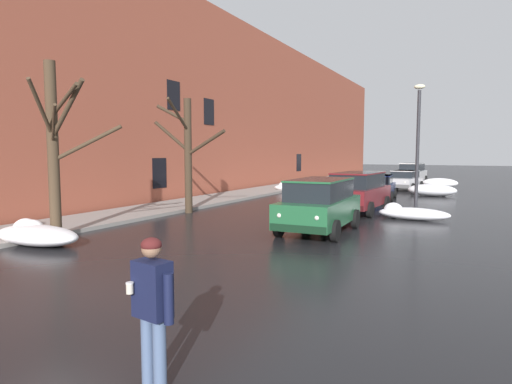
% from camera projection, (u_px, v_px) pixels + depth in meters
% --- Properties ---
extents(ground_plane, '(200.00, 200.00, 0.00)m').
position_uv_depth(ground_plane, '(41.00, 298.00, 8.05)').
color(ground_plane, black).
extents(left_sidewalk_slab, '(3.09, 80.00, 0.14)m').
position_uv_depth(left_sidewalk_slab, '(235.00, 195.00, 26.85)').
color(left_sidewalk_slab, gray).
rests_on(left_sidewalk_slab, ground).
extents(brick_townhouse_facade, '(0.63, 80.00, 11.93)m').
position_uv_depth(brick_townhouse_facade, '(206.00, 101.00, 27.26)').
color(brick_townhouse_facade, '#9E4C38').
rests_on(brick_townhouse_facade, ground).
extents(snow_bank_near_corner_left, '(2.32, 1.30, 0.68)m').
position_uv_depth(snow_bank_near_corner_left, '(323.00, 183.00, 35.36)').
color(snow_bank_near_corner_left, white).
rests_on(snow_bank_near_corner_left, ground).
extents(snow_bank_along_left_kerb, '(2.90, 1.46, 0.76)m').
position_uv_depth(snow_bank_along_left_kerb, '(433.00, 190.00, 27.12)').
color(snow_bank_along_left_kerb, white).
rests_on(snow_bank_along_left_kerb, ground).
extents(snow_bank_mid_block_left, '(3.07, 1.44, 0.71)m').
position_uv_depth(snow_bank_mid_block_left, '(35.00, 234.00, 12.85)').
color(snow_bank_mid_block_left, white).
rests_on(snow_bank_mid_block_left, ground).
extents(snow_bank_near_corner_right, '(2.61, 1.09, 0.74)m').
position_uv_depth(snow_bank_near_corner_right, '(440.00, 183.00, 33.85)').
color(snow_bank_near_corner_right, white).
rests_on(snow_bank_near_corner_right, ground).
extents(snow_bank_along_right_kerb, '(3.05, 1.39, 0.70)m').
position_uv_depth(snow_bank_along_right_kerb, '(293.00, 188.00, 30.20)').
color(snow_bank_along_right_kerb, white).
rests_on(snow_bank_along_right_kerb, ground).
extents(snow_bank_far_right_pile, '(2.76, 0.95, 0.65)m').
position_uv_depth(snow_bank_far_right_pile, '(410.00, 213.00, 17.56)').
color(snow_bank_far_right_pile, white).
rests_on(snow_bank_far_right_pile, ground).
extents(bare_tree_at_the_corner, '(1.96, 2.58, 5.46)m').
position_uv_depth(bare_tree_at_the_corner, '(55.00, 145.00, 13.14)').
color(bare_tree_at_the_corner, '#423323').
rests_on(bare_tree_at_the_corner, ground).
extents(bare_tree_second_along_sidewalk, '(3.42, 2.10, 5.10)m').
position_uv_depth(bare_tree_second_along_sidewalk, '(187.00, 151.00, 19.23)').
color(bare_tree_second_along_sidewalk, '#382B1E').
rests_on(bare_tree_second_along_sidewalk, ground).
extents(suv_green_approaching_near_lane, '(2.13, 4.38, 1.82)m').
position_uv_depth(suv_green_approaching_near_lane, '(320.00, 204.00, 14.67)').
color(suv_green_approaching_near_lane, '#1E5633').
rests_on(suv_green_approaching_near_lane, ground).
extents(suv_maroon_parked_kerbside_close, '(2.31, 4.49, 1.82)m').
position_uv_depth(suv_maroon_parked_kerbside_close, '(358.00, 191.00, 19.67)').
color(suv_maroon_parked_kerbside_close, maroon).
rests_on(suv_maroon_parked_kerbside_close, ground).
extents(sedan_darkblue_parked_kerbside_mid, '(2.14, 4.14, 1.42)m').
position_uv_depth(sedan_darkblue_parked_kerbside_mid, '(378.00, 187.00, 25.19)').
color(sedan_darkblue_parked_kerbside_mid, navy).
rests_on(sedan_darkblue_parked_kerbside_mid, ground).
extents(sedan_silver_parked_far_down_block, '(2.29, 4.54, 1.42)m').
position_uv_depth(sedan_silver_parked_far_down_block, '(404.00, 179.00, 31.88)').
color(sedan_silver_parked_far_down_block, '#B7B7BC').
rests_on(sedan_silver_parked_far_down_block, ground).
extents(suv_white_queued_behind_truck, '(2.23, 4.54, 1.82)m').
position_uv_depth(suv_white_queued_behind_truck, '(412.00, 172.00, 38.13)').
color(suv_white_queued_behind_truck, silver).
rests_on(suv_white_queued_behind_truck, ground).
extents(pedestrian_with_coffee, '(0.64, 0.36, 1.76)m').
position_uv_depth(pedestrian_with_coffee, '(152.00, 302.00, 4.84)').
color(pedestrian_with_coffee, slate).
rests_on(pedestrian_with_coffee, ground).
extents(street_lamp_post, '(0.44, 0.24, 5.51)m').
position_uv_depth(street_lamp_post, '(418.00, 143.00, 18.00)').
color(street_lamp_post, '#28282D').
rests_on(street_lamp_post, ground).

